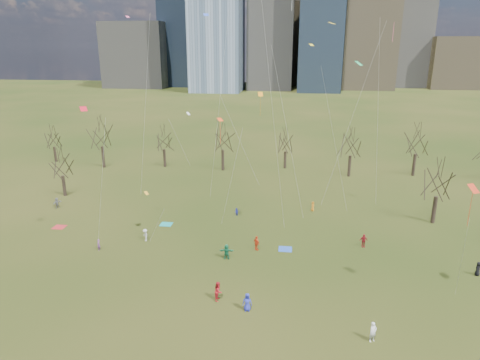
# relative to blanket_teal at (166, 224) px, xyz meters

# --- Properties ---
(ground) EXTENTS (500.00, 500.00, 0.00)m
(ground) POSITION_rel_blanket_teal_xyz_m (10.27, -12.72, -0.01)
(ground) COLOR black
(ground) RESTS_ON ground
(downtown_skyline) EXTENTS (212.50, 78.00, 118.00)m
(downtown_skyline) POSITION_rel_blanket_teal_xyz_m (7.83, 197.93, 38.99)
(downtown_skyline) COLOR slate
(downtown_skyline) RESTS_ON ground
(bare_tree_row) EXTENTS (113.04, 29.80, 9.50)m
(bare_tree_row) POSITION_rel_blanket_teal_xyz_m (10.18, 24.51, 6.10)
(bare_tree_row) COLOR black
(bare_tree_row) RESTS_ON ground
(blanket_teal) EXTENTS (1.60, 1.50, 0.03)m
(blanket_teal) POSITION_rel_blanket_teal_xyz_m (0.00, 0.00, 0.00)
(blanket_teal) COLOR teal
(blanket_teal) RESTS_ON ground
(blanket_navy) EXTENTS (1.60, 1.50, 0.03)m
(blanket_navy) POSITION_rel_blanket_teal_xyz_m (16.35, -5.40, 0.00)
(blanket_navy) COLOR blue
(blanket_navy) RESTS_ON ground
(blanket_crimson) EXTENTS (1.60, 1.50, 0.03)m
(blanket_crimson) POSITION_rel_blanket_teal_xyz_m (-13.99, -2.76, 0.00)
(blanket_crimson) COLOR #B32328
(blanket_crimson) RESTS_ON ground
(person_0) EXTENTS (0.90, 0.63, 1.75)m
(person_0) POSITION_rel_blanket_teal_xyz_m (13.21, -18.32, 0.86)
(person_0) COLOR #2831AE
(person_0) RESTS_ON ground
(person_1) EXTENTS (0.78, 0.70, 1.79)m
(person_1) POSITION_rel_blanket_teal_xyz_m (23.93, -21.26, 0.88)
(person_1) COLOR white
(person_1) RESTS_ON ground
(person_2) EXTENTS (0.77, 0.97, 1.93)m
(person_2) POSITION_rel_blanket_teal_xyz_m (10.28, -16.96, 0.95)
(person_2) COLOR red
(person_2) RESTS_ON ground
(person_4) EXTENTS (1.07, 1.06, 1.81)m
(person_4) POSITION_rel_blanket_teal_xyz_m (12.95, -6.08, 0.89)
(person_4) COLOR red
(person_4) RESTS_ON ground
(person_5) EXTENTS (1.69, 0.64, 1.78)m
(person_5) POSITION_rel_blanket_teal_xyz_m (9.74, -8.65, 0.88)
(person_5) COLOR #197349
(person_5) RESTS_ON ground
(person_6) EXTENTS (0.84, 0.91, 1.56)m
(person_6) POSITION_rel_blanket_teal_xyz_m (36.75, -8.93, 0.77)
(person_6) COLOR black
(person_6) RESTS_ON ground
(person_7) EXTENTS (0.35, 0.52, 1.40)m
(person_7) POSITION_rel_blanket_teal_xyz_m (-5.71, -8.48, 0.68)
(person_7) COLOR #85468C
(person_7) RESTS_ON ground
(person_8) EXTENTS (0.72, 0.71, 1.17)m
(person_8) POSITION_rel_blanket_teal_xyz_m (9.12, 4.28, 0.57)
(person_8) COLOR #262CA6
(person_8) RESTS_ON ground
(person_9) EXTENTS (1.10, 1.16, 1.58)m
(person_9) POSITION_rel_blanket_teal_xyz_m (-1.06, -5.31, 0.77)
(person_9) COLOR silver
(person_9) RESTS_ON ground
(person_10) EXTENTS (1.05, 0.61, 1.69)m
(person_10) POSITION_rel_blanket_teal_xyz_m (25.68, -3.61, 0.83)
(person_10) COLOR maroon
(person_10) RESTS_ON ground
(person_11) EXTENTS (1.02, 1.55, 1.60)m
(person_11) POSITION_rel_blanket_teal_xyz_m (-18.03, 3.94, 0.79)
(person_11) COLOR slate
(person_11) RESTS_ON ground
(person_12) EXTENTS (0.56, 0.77, 1.46)m
(person_12) POSITION_rel_blanket_teal_xyz_m (20.00, 7.60, 0.71)
(person_12) COLOR orange
(person_12) RESTS_ON ground
(kites_airborne) EXTENTS (39.60, 47.57, 28.02)m
(kites_airborne) POSITION_rel_blanket_teal_xyz_m (14.32, 0.30, 13.08)
(kites_airborne) COLOR #FF4915
(kites_airborne) RESTS_ON ground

